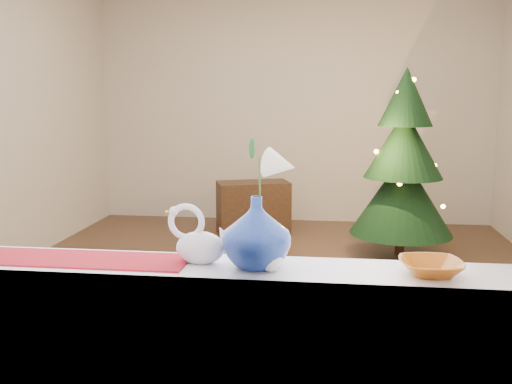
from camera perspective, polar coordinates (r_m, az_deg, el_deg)
ground at (r=4.37m, az=1.44°, el=-9.83°), size 5.00×5.00×0.00m
wall_back at (r=6.61m, az=3.74°, el=8.71°), size 4.50×0.10×2.70m
wall_front at (r=1.65m, az=-7.33°, el=5.91°), size 4.50×0.10×2.70m
windowsill at (r=1.86m, az=-6.02°, el=-7.79°), size 2.20×0.26×0.04m
window_frame at (r=1.69m, az=-7.33°, el=17.87°), size 2.22×0.06×1.60m
runner at (r=1.97m, az=-16.91°, el=-6.44°), size 0.70×0.20×0.01m
swan at (r=1.84m, az=-5.60°, el=-4.33°), size 0.24×0.17×0.18m
blue_vase at (r=1.78m, az=0.05°, el=-3.50°), size 0.25×0.25×0.26m
lily at (r=1.74m, az=0.05°, el=3.78°), size 0.14×0.08×0.19m
paperweight at (r=1.76m, az=1.50°, el=-6.79°), size 0.07×0.07×0.07m
amber_dish at (r=1.81m, az=17.08°, el=-7.31°), size 0.17×0.17×0.04m
xmas_tree at (r=5.33m, az=14.51°, el=2.84°), size 1.23×1.23×1.71m
side_table at (r=6.04m, az=-0.28°, el=-1.58°), size 0.82×0.60×0.56m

